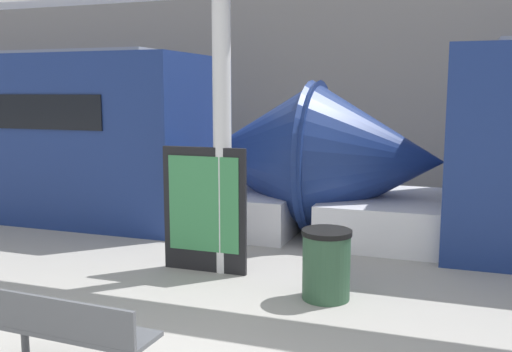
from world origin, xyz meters
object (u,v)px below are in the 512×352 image
poster_board (204,209)px  support_column_near (222,137)px  trash_bin (326,264)px  bench_near (71,328)px

poster_board → support_column_near: bearing=19.5°
trash_bin → poster_board: size_ratio=0.49×
trash_bin → support_column_near: (-1.56, 0.57, 1.42)m
trash_bin → poster_board: poster_board is taller
bench_near → poster_board: 3.13m
bench_near → trash_bin: trash_bin is taller
trash_bin → bench_near: bearing=-122.1°
trash_bin → support_column_near: support_column_near is taller
poster_board → trash_bin: bearing=-15.1°
bench_near → poster_board: (-0.16, 3.10, 0.40)m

